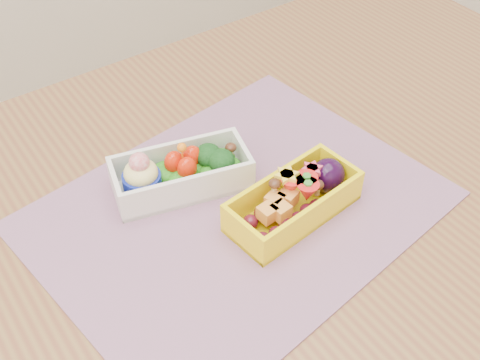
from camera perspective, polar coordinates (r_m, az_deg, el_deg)
table at (r=0.76m, az=1.80°, el=-9.25°), size 1.20×0.80×0.75m
placemat at (r=0.70m, az=-0.27°, el=-2.76°), size 0.49×0.40×0.00m
bento_white at (r=0.72m, az=-5.62°, el=0.67°), size 0.17×0.11×0.07m
bento_yellow at (r=0.68m, az=5.29°, el=-1.80°), size 0.16×0.09×0.05m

